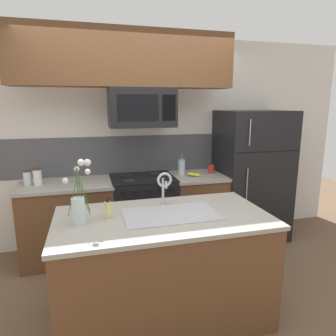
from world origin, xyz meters
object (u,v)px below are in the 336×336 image
coffee_tin (211,169)px  flower_vase (79,205)px  storage_jar_tall (27,178)px  dish_soap_bottle (108,210)px  refrigerator (251,175)px  french_press (182,167)px  sink_faucet (164,184)px  microwave (142,108)px  banana_bunch (195,174)px  stove_range (143,213)px  storage_jar_medium (37,177)px

coffee_tin → flower_vase: 2.06m
storage_jar_tall → dish_soap_bottle: dish_soap_bottle is taller
refrigerator → dish_soap_bottle: bearing=-148.4°
french_press → sink_faucet: size_ratio=0.87×
microwave → banana_bunch: bearing=-3.6°
storage_jar_tall → banana_bunch: 1.92m
storage_jar_tall → microwave: bearing=-2.5°
refrigerator → sink_faucet: bearing=-144.3°
storage_jar_tall → coffee_tin: size_ratio=1.49×
storage_jar_tall → french_press: french_press is taller
stove_range → microwave: microwave is taller
french_press → coffee_tin: (0.40, -0.01, -0.04)m
coffee_tin → flower_vase: (-1.61, -1.29, 0.09)m
storage_jar_medium → sink_faucet: bearing=-41.2°
stove_range → flower_vase: flower_vase is taller
storage_jar_medium → microwave: bearing=-0.8°
banana_bunch → dish_soap_bottle: (-1.13, -1.13, 0.05)m
sink_faucet → dish_soap_bottle: size_ratio=1.85×
stove_range → dish_soap_bottle: (-0.49, -1.19, 0.52)m
storage_jar_tall → sink_faucet: size_ratio=0.53×
refrigerator → coffee_tin: refrigerator is taller
stove_range → french_press: french_press is taller
sink_faucet → coffee_tin: bearing=50.3°
storage_jar_medium → storage_jar_tall: bearing=160.3°
stove_range → dish_soap_bottle: dish_soap_bottle is taller
stove_range → storage_jar_tall: (-1.28, 0.03, 0.53)m
banana_bunch → microwave: bearing=176.4°
storage_jar_tall → flower_vase: size_ratio=0.33×
banana_bunch → flower_vase: (-1.34, -1.18, 0.12)m
storage_jar_tall → flower_vase: bearing=-65.7°
storage_jar_tall → storage_jar_medium: size_ratio=0.86×
microwave → storage_jar_tall: (-1.28, 0.06, -0.75)m
refrigerator → banana_bunch: bearing=-174.4°
french_press → sink_faucet: bearing=-114.7°
french_press → dish_soap_bottle: (-1.00, -1.25, -0.03)m
refrigerator → banana_bunch: size_ratio=9.01×
microwave → banana_bunch: 1.04m
storage_jar_tall → stove_range: bearing=-1.5°
refrigerator → coffee_tin: (-0.56, 0.03, 0.11)m
stove_range → sink_faucet: size_ratio=3.04×
storage_jar_tall → storage_jar_medium: bearing=-19.7°
banana_bunch → stove_range: bearing=174.5°
french_press → sink_faucet: 1.21m
flower_vase → storage_jar_tall: bearing=114.3°
sink_faucet → flower_vase: size_ratio=0.62×
coffee_tin → storage_jar_medium: bearing=-178.5°
stove_range → storage_jar_medium: size_ratio=4.88×
coffee_tin → flower_vase: bearing=-141.2°
microwave → french_press: 0.90m
microwave → flower_vase: size_ratio=1.52×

